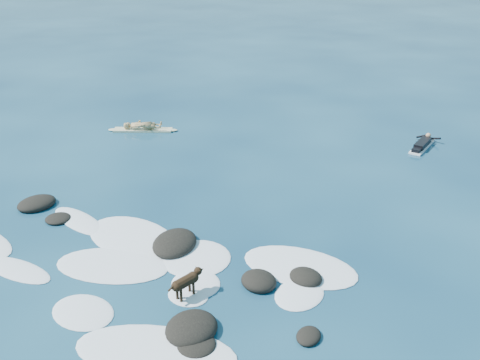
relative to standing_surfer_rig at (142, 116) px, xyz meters
The scene contains 6 objects.
ground 10.12m from the standing_surfer_rig, 51.73° to the right, with size 160.00×160.00×0.00m, color #0A2642.
reef_rocks 12.38m from the standing_surfer_rig, 57.98° to the right, with size 12.91×7.07×0.55m.
breaking_foam 10.79m from the standing_surfer_rig, 58.94° to the right, with size 14.81×7.28×0.12m.
standing_surfer_rig is the anchor object (origin of this frame).
paddling_surfer_rig 12.58m from the standing_surfer_rig, 21.78° to the left, with size 1.09×2.42×0.42m.
dog 12.87m from the standing_surfer_rig, 44.34° to the right, with size 0.46×1.16×0.74m.
Camera 1 is at (9.84, -9.83, 8.45)m, focal length 40.00 mm.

